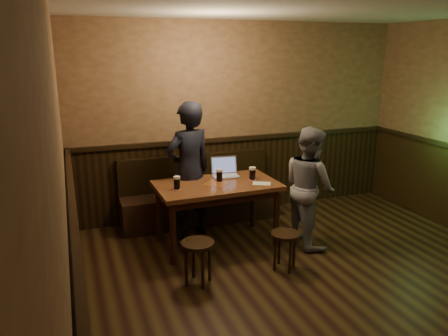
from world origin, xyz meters
TOP-DOWN VIEW (x-y plane):
  - room at (0.00, 0.22)m, footprint 5.04×6.04m
  - bench at (-0.75, 2.75)m, footprint 2.20×0.50m
  - pub_table at (-0.75, 1.93)m, footprint 1.52×0.89m
  - stool_left at (-1.27, 1.07)m, footprint 0.38×0.38m
  - stool_right at (-0.26, 1.04)m, footprint 0.33×0.33m
  - pint_left at (-1.27, 1.88)m, footprint 0.10×0.10m
  - pint_mid at (-0.70, 1.99)m, footprint 0.10×0.10m
  - pint_right at (-0.28, 1.93)m, footprint 0.11×0.11m
  - laptop at (-0.54, 2.21)m, footprint 0.37×0.31m
  - menu at (-0.24, 1.73)m, footprint 0.26×0.23m
  - person_suit at (-1.01, 2.30)m, footprint 0.74×0.59m
  - person_grey at (0.33, 1.56)m, footprint 0.60×0.76m

SIDE VIEW (x-z plane):
  - bench at x=-0.75m, z-range -0.16..0.79m
  - stool_right at x=-0.26m, z-range 0.13..0.56m
  - stool_left at x=-1.27m, z-range 0.14..0.61m
  - pub_table at x=-0.75m, z-range 0.29..1.10m
  - person_grey at x=0.33m, z-range 0.00..1.51m
  - menu at x=-0.24m, z-range 0.80..0.80m
  - laptop at x=-0.54m, z-range 0.74..0.99m
  - pint_left at x=-1.27m, z-range 0.80..0.96m
  - pint_mid at x=-0.70m, z-range 0.80..0.96m
  - pint_right at x=-0.28m, z-range 0.80..0.97m
  - person_suit at x=-1.01m, z-range 0.00..1.79m
  - room at x=0.00m, z-range -0.22..2.62m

